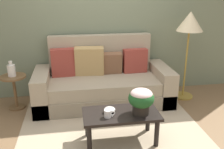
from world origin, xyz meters
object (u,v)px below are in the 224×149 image
object	(u,v)px
couch	(103,83)
floor_lamp	(190,27)
coffee_mug	(108,114)
table_vase	(11,70)
coffee_table	(121,118)
snack_bowl	(110,110)
side_table	(14,86)
potted_plant	(141,99)

from	to	relation	value
couch	floor_lamp	distance (m)	1.70
coffee_mug	table_vase	size ratio (longest dim) A/B	0.54
floor_lamp	table_vase	world-z (taller)	floor_lamp
coffee_table	snack_bowl	world-z (taller)	snack_bowl
snack_bowl	table_vase	distance (m)	1.79
side_table	potted_plant	size ratio (longest dim) A/B	1.72
couch	potted_plant	distance (m)	1.33
couch	potted_plant	xyz separation A→B (m)	(0.31, -1.27, 0.26)
coffee_mug	floor_lamp	bearing A→B (deg)	39.19
potted_plant	snack_bowl	bearing A→B (deg)	166.92
coffee_table	side_table	world-z (taller)	side_table
table_vase	coffee_table	bearing A→B (deg)	-38.09
side_table	table_vase	bearing A→B (deg)	-125.66
side_table	coffee_mug	xyz separation A→B (m)	(1.32, -1.26, 0.07)
table_vase	side_table	bearing A→B (deg)	54.34
coffee_mug	potted_plant	bearing A→B (deg)	3.35
potted_plant	side_table	bearing A→B (deg)	144.29
potted_plant	couch	bearing A→B (deg)	103.77
potted_plant	floor_lamp	bearing A→B (deg)	47.42
side_table	coffee_mug	size ratio (longest dim) A/B	4.17
couch	table_vase	xyz separation A→B (m)	(-1.42, -0.04, 0.31)
coffee_table	snack_bowl	size ratio (longest dim) A/B	6.70
potted_plant	table_vase	size ratio (longest dim) A/B	1.32
side_table	snack_bowl	xyz separation A→B (m)	(1.35, -1.15, 0.06)
couch	potted_plant	size ratio (longest dim) A/B	6.88
snack_bowl	coffee_table	bearing A→B (deg)	-12.06
potted_plant	snack_bowl	world-z (taller)	potted_plant
coffee_mug	table_vase	xyz separation A→B (m)	(-1.32, 1.25, 0.20)
coffee_table	side_table	bearing A→B (deg)	141.57
coffee_table	potted_plant	xyz separation A→B (m)	(0.23, -0.06, 0.26)
coffee_table	coffee_mug	distance (m)	0.22
couch	floor_lamp	xyz separation A→B (m)	(1.44, -0.04, 0.91)
couch	side_table	xyz separation A→B (m)	(-1.41, -0.03, 0.04)
potted_plant	snack_bowl	xyz separation A→B (m)	(-0.37, 0.09, -0.16)
couch	side_table	world-z (taller)	couch
couch	floor_lamp	world-z (taller)	floor_lamp
coffee_mug	coffee_table	bearing A→B (deg)	25.11
coffee_table	floor_lamp	distance (m)	2.01
side_table	snack_bowl	size ratio (longest dim) A/B	3.94
table_vase	couch	bearing A→B (deg)	1.55
couch	coffee_table	size ratio (longest dim) A/B	2.35
coffee_mug	table_vase	distance (m)	1.83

